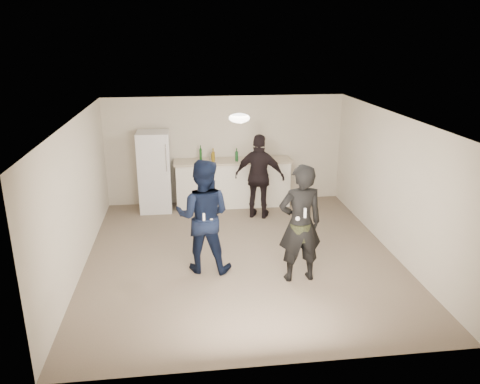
{
  "coord_description": "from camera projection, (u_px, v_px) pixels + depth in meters",
  "views": [
    {
      "loc": [
        -0.97,
        -7.61,
        3.79
      ],
      "look_at": [
        0.0,
        0.2,
        1.15
      ],
      "focal_mm": 35.0,
      "sensor_mm": 36.0,
      "label": 1
    }
  ],
  "objects": [
    {
      "name": "fridge_handle",
      "position": [
        166.0,
        158.0,
        10.0
      ],
      "size": [
        0.02,
        0.02,
        0.6
      ],
      "primitive_type": "cylinder",
      "color": "white",
      "rests_on": "fridge"
    },
    {
      "name": "remote_man",
      "position": [
        204.0,
        217.0,
        7.41
      ],
      "size": [
        0.04,
        0.04,
        0.15
      ],
      "primitive_type": "cube",
      "color": "white",
      "rests_on": "man"
    },
    {
      "name": "man",
      "position": [
        203.0,
        216.0,
        7.7
      ],
      "size": [
        1.08,
        0.92,
        1.92
      ],
      "primitive_type": "imported",
      "rotation": [
        0.0,
        0.0,
        2.91
      ],
      "color": "#0E1B3B",
      "rests_on": "floor"
    },
    {
      "name": "ceiling_dome",
      "position": [
        239.0,
        118.0,
        7.98
      ],
      "size": [
        0.36,
        0.36,
        0.16
      ],
      "primitive_type": "ellipsoid",
      "color": "white",
      "rests_on": "ceiling"
    },
    {
      "name": "nunchuk_woman",
      "position": [
        298.0,
        219.0,
        7.09
      ],
      "size": [
        0.07,
        0.07,
        0.07
      ],
      "primitive_type": "sphere",
      "color": "white",
      "rests_on": "woman"
    },
    {
      "name": "floor",
      "position": [
        241.0,
        256.0,
        8.48
      ],
      "size": [
        6.0,
        6.0,
        0.0
      ],
      "primitive_type": "plane",
      "color": "#6B5B4C",
      "rests_on": "ground"
    },
    {
      "name": "wall_right",
      "position": [
        393.0,
        184.0,
        8.4
      ],
      "size": [
        0.0,
        6.0,
        6.0
      ],
      "primitive_type": "plane",
      "rotation": [
        1.57,
        0.0,
        -1.57
      ],
      "color": "beige",
      "rests_on": "floor"
    },
    {
      "name": "ceiling",
      "position": [
        241.0,
        118.0,
        7.68
      ],
      "size": [
        6.0,
        6.0,
        0.0
      ],
      "primitive_type": "plane",
      "rotation": [
        3.14,
        0.0,
        0.0
      ],
      "color": "silver",
      "rests_on": "wall_back"
    },
    {
      "name": "bottle_cluster",
      "position": [
        222.0,
        156.0,
        10.55
      ],
      "size": [
        1.23,
        0.25,
        0.27
      ],
      "color": "#785E11",
      "rests_on": "counter_top"
    },
    {
      "name": "camo_shorts",
      "position": [
        300.0,
        231.0,
        7.4
      ],
      "size": [
        0.34,
        0.34,
        0.28
      ],
      "primitive_type": "cylinder",
      "color": "#2A3518",
      "rests_on": "woman"
    },
    {
      "name": "remote_woman",
      "position": [
        305.0,
        213.0,
        7.04
      ],
      "size": [
        0.04,
        0.04,
        0.15
      ],
      "primitive_type": "cube",
      "color": "silver",
      "rests_on": "woman"
    },
    {
      "name": "fridge",
      "position": [
        155.0,
        172.0,
        10.45
      ],
      "size": [
        0.7,
        0.7,
        1.8
      ],
      "primitive_type": "cube",
      "color": "white",
      "rests_on": "floor"
    },
    {
      "name": "wall_front",
      "position": [
        275.0,
        273.0,
        5.26
      ],
      "size": [
        6.0,
        0.0,
        6.0
      ],
      "primitive_type": "plane",
      "rotation": [
        -1.57,
        0.0,
        0.0
      ],
      "color": "beige",
      "rests_on": "floor"
    },
    {
      "name": "shaker",
      "position": [
        211.0,
        156.0,
        10.64
      ],
      "size": [
        0.08,
        0.08,
        0.17
      ],
      "primitive_type": "cylinder",
      "color": "#B4B5B9",
      "rests_on": "counter_top"
    },
    {
      "name": "wall_left",
      "position": [
        77.0,
        197.0,
        7.76
      ],
      "size": [
        0.0,
        6.0,
        6.0
      ],
      "primitive_type": "plane",
      "rotation": [
        1.57,
        0.0,
        1.57
      ],
      "color": "beige",
      "rests_on": "floor"
    },
    {
      "name": "counter",
      "position": [
        233.0,
        184.0,
        10.84
      ],
      "size": [
        2.6,
        0.56,
        1.05
      ],
      "primitive_type": "cube",
      "color": "white",
      "rests_on": "floor"
    },
    {
      "name": "counter_top",
      "position": [
        233.0,
        161.0,
        10.66
      ],
      "size": [
        2.68,
        0.64,
        0.04
      ],
      "primitive_type": "cube",
      "color": "#BFAE94",
      "rests_on": "counter"
    },
    {
      "name": "nunchuk_man",
      "position": [
        211.0,
        220.0,
        7.47
      ],
      "size": [
        0.07,
        0.07,
        0.07
      ],
      "primitive_type": "sphere",
      "color": "white",
      "rests_on": "man"
    },
    {
      "name": "wall_back",
      "position": [
        225.0,
        150.0,
        10.9
      ],
      "size": [
        6.0,
        0.0,
        6.0
      ],
      "primitive_type": "plane",
      "rotation": [
        1.57,
        0.0,
        0.0
      ],
      "color": "beige",
      "rests_on": "floor"
    },
    {
      "name": "spectator",
      "position": [
        260.0,
        177.0,
        10.0
      ],
      "size": [
        1.17,
        0.81,
        1.84
      ],
      "primitive_type": "imported",
      "rotation": [
        0.0,
        0.0,
        2.77
      ],
      "color": "black",
      "rests_on": "floor"
    },
    {
      "name": "woman",
      "position": [
        300.0,
        224.0,
        7.37
      ],
      "size": [
        0.74,
        0.52,
        1.94
      ],
      "primitive_type": "imported",
      "rotation": [
        0.0,
        0.0,
        3.22
      ],
      "color": "black",
      "rests_on": "floor"
    }
  ]
}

